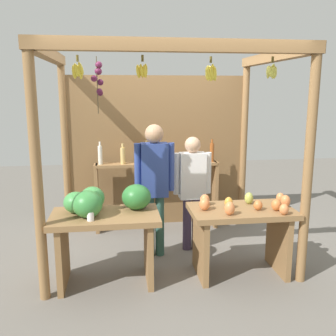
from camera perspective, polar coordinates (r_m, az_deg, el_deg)
ground_plane at (r=5.00m, az=-0.31°, el=-12.18°), size 12.00×12.00×0.00m
market_stall at (r=5.05m, az=-1.01°, el=5.23°), size 2.79×2.11×2.48m
fruit_counter_left at (r=4.04m, az=-9.62°, el=-7.54°), size 1.12×0.68×1.04m
fruit_counter_right at (r=4.26m, az=11.06°, el=-8.51°), size 1.13×0.65×0.90m
bottle_shelf_unit at (r=5.46m, az=-1.62°, el=-1.44°), size 1.79×0.22×1.35m
vendor_man at (r=4.53m, az=-2.05°, el=-1.61°), size 0.48×0.22×1.63m
vendor_woman at (r=4.75m, az=3.67°, el=-2.45°), size 0.48×0.20×1.46m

